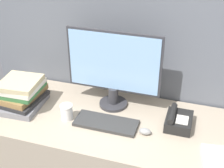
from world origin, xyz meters
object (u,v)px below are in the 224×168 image
object	(u,v)px
mouse	(145,131)
coffee_cup	(67,112)
monitor	(114,69)
book_stack	(23,93)
keyboard	(106,123)
desk_telephone	(178,121)

from	to	relation	value
mouse	coffee_cup	distance (m)	0.49
mouse	coffee_cup	bearing A→B (deg)	-179.88
monitor	book_stack	bearing A→B (deg)	-161.84
keyboard	desk_telephone	distance (m)	0.43
mouse	desk_telephone	bearing A→B (deg)	38.04
mouse	coffee_cup	xyz separation A→B (m)	(-0.49, -0.00, 0.03)
keyboard	desk_telephone	bearing A→B (deg)	15.66
monitor	keyboard	bearing A→B (deg)	-84.46
book_stack	desk_telephone	distance (m)	0.99
monitor	keyboard	world-z (taller)	monitor
keyboard	desk_telephone	xyz separation A→B (m)	(0.41, 0.11, 0.03)
monitor	book_stack	size ratio (longest dim) A/B	1.81
book_stack	mouse	bearing A→B (deg)	-3.46
mouse	keyboard	bearing A→B (deg)	175.90
monitor	desk_telephone	size ratio (longest dim) A/B	3.12
desk_telephone	mouse	bearing A→B (deg)	-141.96
keyboard	coffee_cup	xyz separation A→B (m)	(-0.25, -0.02, 0.04)
keyboard	coffee_cup	size ratio (longest dim) A/B	3.85
coffee_cup	desk_telephone	world-z (taller)	desk_telephone
monitor	mouse	world-z (taller)	monitor
mouse	book_stack	distance (m)	0.82
monitor	coffee_cup	distance (m)	0.39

